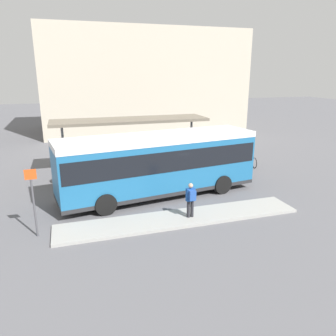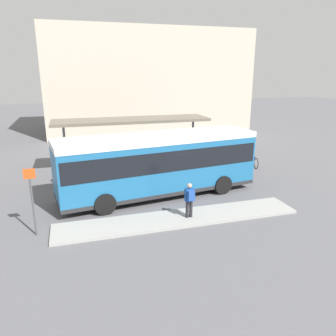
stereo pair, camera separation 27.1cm
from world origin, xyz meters
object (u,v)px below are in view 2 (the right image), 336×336
at_px(bicycle_black, 247,159).
at_px(platform_sign, 32,199).
at_px(potted_planter_near_shelter, 65,173).
at_px(pedestrian_waiting, 190,198).
at_px(city_bus, 159,161).
at_px(bicycle_blue, 253,161).

xyz_separation_m(bicycle_black, platform_sign, (-13.63, -7.20, 1.17)).
height_order(bicycle_black, platform_sign, platform_sign).
xyz_separation_m(potted_planter_near_shelter, platform_sign, (-1.13, -6.26, 0.88)).
bearing_deg(pedestrian_waiting, bicycle_black, -46.19).
relative_size(city_bus, bicycle_black, 5.97).
height_order(pedestrian_waiting, potted_planter_near_shelter, pedestrian_waiting).
height_order(bicycle_blue, potted_planter_near_shelter, potted_planter_near_shelter).
xyz_separation_m(bicycle_blue, potted_planter_near_shelter, (-12.56, -0.19, 0.30)).
relative_size(bicycle_blue, platform_sign, 0.62).
xyz_separation_m(bicycle_black, potted_planter_near_shelter, (-12.51, -0.93, 0.29)).
bearing_deg(city_bus, pedestrian_waiting, -89.59).
xyz_separation_m(city_bus, pedestrian_waiting, (0.50, -3.36, -0.88)).
bearing_deg(bicycle_blue, pedestrian_waiting, 141.53).
bearing_deg(potted_planter_near_shelter, bicycle_black, 4.26).
relative_size(city_bus, pedestrian_waiting, 6.73).
height_order(bicycle_blue, bicycle_black, bicycle_black).
relative_size(pedestrian_waiting, potted_planter_near_shelter, 1.20).
distance_m(pedestrian_waiting, bicycle_blue, 10.02).
relative_size(pedestrian_waiting, bicycle_black, 0.89).
xyz_separation_m(city_bus, platform_sign, (-5.92, -2.94, -0.35)).
relative_size(pedestrian_waiting, bicycle_blue, 0.91).
bearing_deg(bicycle_black, potted_planter_near_shelter, -79.41).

